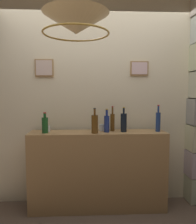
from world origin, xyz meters
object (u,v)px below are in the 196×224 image
liquor_bottle_scotch (112,122)px  pendant_lamp (76,24)px  liquor_bottle_tequila (95,124)px  glass_tumbler_rocks (102,127)px  liquor_bottle_gin (158,121)px  liquor_bottle_mezcal (107,123)px  glass_tumbler_highball (48,129)px  liquor_bottle_amaro (124,122)px  liquor_bottle_sherry (45,125)px

liquor_bottle_scotch → pendant_lamp: bearing=-116.0°
liquor_bottle_tequila → glass_tumbler_rocks: (0.10, 0.17, -0.07)m
liquor_bottle_gin → pendant_lamp: size_ratio=0.58×
liquor_bottle_mezcal → glass_tumbler_highball: 0.74m
liquor_bottle_scotch → glass_tumbler_highball: bearing=-179.4°
liquor_bottle_tequila → glass_tumbler_highball: (-0.58, 0.14, -0.08)m
liquor_bottle_scotch → pendant_lamp: size_ratio=0.55×
liquor_bottle_scotch → pendant_lamp: 1.32m
liquor_bottle_tequila → glass_tumbler_highball: size_ratio=4.01×
glass_tumbler_highball → liquor_bottle_amaro: bearing=-3.1°
glass_tumbler_highball → liquor_bottle_mezcal: bearing=-5.6°
liquor_bottle_gin → liquor_bottle_mezcal: liquor_bottle_gin is taller
liquor_bottle_sherry → liquor_bottle_tequila: bearing=-4.2°
liquor_bottle_sherry → liquor_bottle_amaro: bearing=2.7°
glass_tumbler_highball → pendant_lamp: bearing=-64.3°
pendant_lamp → liquor_bottle_sherry: bearing=119.3°
liquor_bottle_mezcal → glass_tumbler_highball: (-0.73, 0.07, -0.07)m
liquor_bottle_amaro → liquor_bottle_tequila: (-0.36, -0.09, -0.00)m
liquor_bottle_scotch → glass_tumbler_highball: 0.81m
liquor_bottle_tequila → glass_tumbler_rocks: 0.21m
liquor_bottle_mezcal → liquor_bottle_tequila: (-0.15, -0.07, 0.00)m
liquor_bottle_mezcal → glass_tumbler_rocks: bearing=116.0°
liquor_bottle_mezcal → liquor_bottle_tequila: liquor_bottle_tequila is taller
liquor_bottle_gin → glass_tumbler_highball: 1.37m
liquor_bottle_scotch → pendant_lamp: (-0.41, -0.84, 0.94)m
liquor_bottle_tequila → liquor_bottle_mezcal: bearing=24.4°
liquor_bottle_sherry → pendant_lamp: (0.41, -0.73, 0.96)m
liquor_bottle_tequila → glass_tumbler_rocks: liquor_bottle_tequila is taller
liquor_bottle_scotch → liquor_bottle_amaro: liquor_bottle_scotch is taller
liquor_bottle_scotch → liquor_bottle_gin: liquor_bottle_gin is taller
liquor_bottle_amaro → liquor_bottle_mezcal: liquor_bottle_amaro is taller
liquor_bottle_mezcal → liquor_bottle_tequila: 0.16m
liquor_bottle_sherry → glass_tumbler_rocks: size_ratio=2.95×
liquor_bottle_amaro → pendant_lamp: bearing=-124.8°
liquor_bottle_mezcal → liquor_bottle_sherry: (-0.74, -0.02, -0.01)m
glass_tumbler_rocks → pendant_lamp: bearing=-108.2°
glass_tumbler_highball → liquor_bottle_sherry: bearing=-97.4°
liquor_bottle_scotch → glass_tumbler_highball: liquor_bottle_scotch is taller
liquor_bottle_gin → liquor_bottle_tequila: 0.79m
liquor_bottle_sherry → pendant_lamp: pendant_lamp is taller
liquor_bottle_scotch → liquor_bottle_sherry: 0.83m
liquor_bottle_sherry → liquor_bottle_mezcal: bearing=1.9°
liquor_bottle_sherry → liquor_bottle_scotch: bearing=7.2°
liquor_bottle_sherry → glass_tumbler_rocks: bearing=10.1°
pendant_lamp → liquor_bottle_tequila: bearing=75.4°
liquor_bottle_amaro → liquor_bottle_mezcal: bearing=-174.7°
liquor_bottle_amaro → glass_tumbler_highball: liquor_bottle_amaro is taller
liquor_bottle_scotch → liquor_bottle_gin: (0.56, -0.07, 0.01)m
liquor_bottle_scotch → liquor_bottle_gin: 0.57m
liquor_bottle_tequila → glass_tumbler_highball: liquor_bottle_tequila is taller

